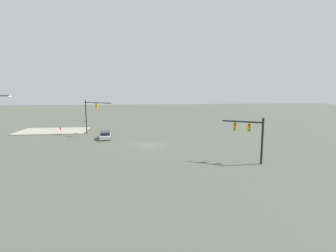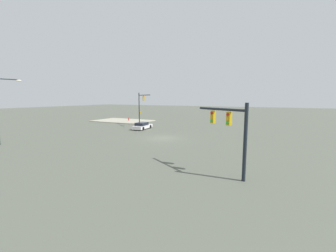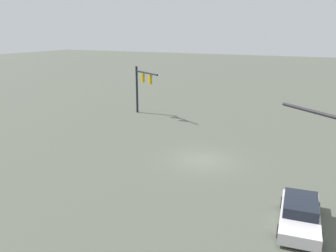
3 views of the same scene
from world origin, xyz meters
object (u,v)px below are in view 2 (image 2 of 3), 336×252
Objects in this scene: fire_hydrant_on_curb at (129,119)px; traffic_signal_opposite_side at (232,127)px; traffic_signal_near_corner at (141,104)px; sedan_car_approaching at (142,126)px.

traffic_signal_opposite_side is at bearing 137.48° from fire_hydrant_on_curb.
traffic_signal_near_corner is at bearing -13.40° from traffic_signal_opposite_side.
traffic_signal_near_corner is at bearing 28.97° from sedan_car_approaching.
sedan_car_approaching reaches higher than fire_hydrant_on_curb.
fire_hydrant_on_curb is (28.62, -26.25, -3.00)m from traffic_signal_opposite_side.
traffic_signal_near_corner reaches higher than traffic_signal_opposite_side.
traffic_signal_near_corner is 29.82m from traffic_signal_opposite_side.
sedan_car_approaching is at bearing 136.57° from fire_hydrant_on_curb.
fire_hydrant_on_curb is at bearing -11.65° from traffic_signal_opposite_side.
traffic_signal_opposite_side is 7.29× the size of fire_hydrant_on_curb.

